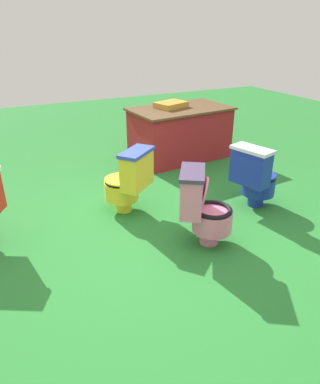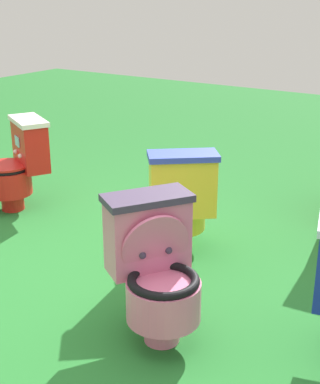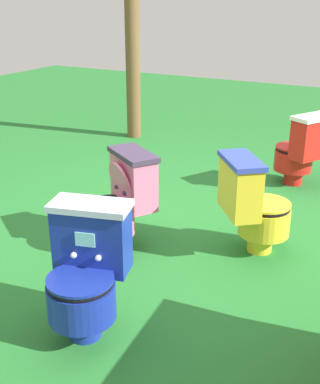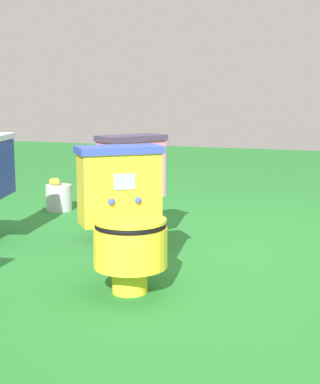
% 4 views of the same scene
% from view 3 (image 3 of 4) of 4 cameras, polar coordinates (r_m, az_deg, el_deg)
% --- Properties ---
extents(ground, '(14.00, 14.00, 0.00)m').
position_cam_3_polar(ground, '(4.01, 1.93, -4.17)').
color(ground, '#26752D').
extents(toilet_pink, '(0.63, 0.61, 0.73)m').
position_cam_3_polar(toilet_pink, '(3.58, -4.56, -0.99)').
color(toilet_pink, pink).
rests_on(toilet_pink, ground).
extents(toilet_red, '(0.59, 0.62, 0.73)m').
position_cam_3_polar(toilet_red, '(4.94, 16.00, 4.71)').
color(toilet_red, red).
rests_on(toilet_red, ground).
extents(toilet_yellow, '(0.62, 0.64, 0.73)m').
position_cam_3_polar(toilet_yellow, '(3.57, 10.71, -1.47)').
color(toilet_yellow, yellow).
rests_on(toilet_yellow, ground).
extents(toilet_blue, '(0.58, 0.52, 0.73)m').
position_cam_3_polar(toilet_blue, '(2.74, -8.48, -8.97)').
color(toilet_blue, '#192D9E').
rests_on(toilet_blue, ground).
extents(wooden_post, '(0.18, 0.18, 1.74)m').
position_cam_3_polar(wooden_post, '(6.40, -3.13, 13.94)').
color(wooden_post, brown).
rests_on(wooden_post, ground).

